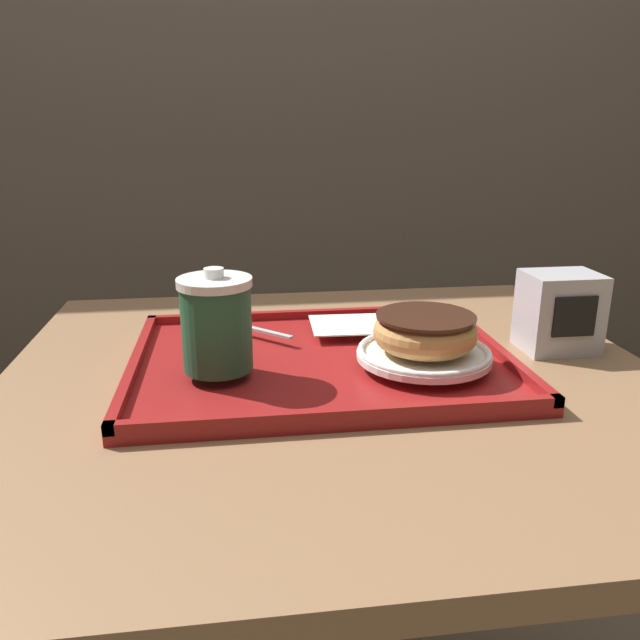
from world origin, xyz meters
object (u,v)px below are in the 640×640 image
at_px(donut_chocolate_glazed, 425,331).
at_px(napkin_dispenser, 559,312).
at_px(spoon, 236,323).
at_px(coffee_cup_front, 216,323).

bearing_deg(donut_chocolate_glazed, napkin_dispenser, 18.03).
bearing_deg(spoon, napkin_dispenser, -148.60).
distance_m(coffee_cup_front, donut_chocolate_glazed, 0.25).
xyz_separation_m(donut_chocolate_glazed, spoon, (-0.23, 0.16, -0.03)).
bearing_deg(napkin_dispenser, spoon, 168.06).
xyz_separation_m(donut_chocolate_glazed, napkin_dispenser, (0.21, 0.07, -0.00)).
relative_size(donut_chocolate_glazed, napkin_dispenser, 1.17).
xyz_separation_m(spoon, napkin_dispenser, (0.44, -0.09, 0.03)).
bearing_deg(coffee_cup_front, donut_chocolate_glazed, -0.43).
distance_m(spoon, napkin_dispenser, 0.45).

